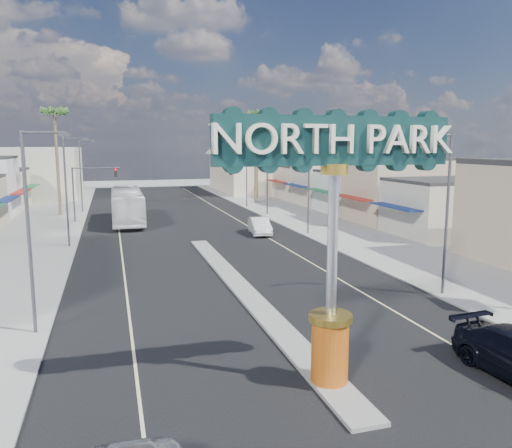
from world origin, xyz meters
TOP-DOWN VIEW (x-y plane):
  - ground at (0.00, 30.00)m, footprint 160.00×160.00m
  - road at (0.00, 30.00)m, footprint 20.00×120.00m
  - median_island at (0.00, 14.00)m, footprint 1.30×30.00m
  - sidewalk_left at (-14.00, 30.00)m, footprint 8.00×120.00m
  - sidewalk_right at (14.00, 30.00)m, footprint 8.00×120.00m
  - storefront_row_right at (24.00, 43.00)m, footprint 12.00×42.00m
  - backdrop_far_left at (-22.00, 75.00)m, footprint 20.00×20.00m
  - backdrop_far_right at (22.00, 75.00)m, footprint 20.00×20.00m
  - gateway_sign at (0.00, 1.98)m, footprint 8.20×1.50m
  - traffic_signal_left at (-9.18, 43.99)m, footprint 5.09×0.45m
  - traffic_signal_right at (9.18, 43.99)m, footprint 5.09×0.45m
  - streetlight_l_near at (-10.43, 10.00)m, footprint 2.03×0.22m
  - streetlight_l_mid at (-10.43, 30.00)m, footprint 2.03×0.22m
  - streetlight_l_far at (-10.43, 52.00)m, footprint 2.03×0.22m
  - streetlight_r_near at (10.43, 10.00)m, footprint 2.03×0.22m
  - streetlight_r_mid at (10.43, 30.00)m, footprint 2.03×0.22m
  - streetlight_r_far at (10.43, 52.00)m, footprint 2.03×0.22m
  - palm_left_far at (-13.00, 50.00)m, footprint 2.60×2.60m
  - palm_right_mid at (13.00, 56.00)m, footprint 2.60×2.60m
  - palm_right_far at (15.00, 62.00)m, footprint 2.60×2.60m
  - car_parked_right at (6.29, 31.51)m, footprint 2.24×4.96m
  - city_bus at (-5.48, 42.45)m, footprint 3.25×13.59m

SIDE VIEW (x-z plane):
  - ground at x=0.00m, z-range 0.00..0.00m
  - road at x=0.00m, z-range 0.00..0.01m
  - sidewalk_left at x=-14.00m, z-range 0.00..0.12m
  - sidewalk_right at x=14.00m, z-range 0.00..0.12m
  - median_island at x=0.00m, z-range 0.00..0.16m
  - car_parked_right at x=6.29m, z-range 0.00..1.58m
  - city_bus at x=-5.48m, z-range 0.00..3.78m
  - storefront_row_right at x=24.00m, z-range 0.00..6.00m
  - backdrop_far_left at x=-22.00m, z-range 0.00..8.00m
  - backdrop_far_right at x=22.00m, z-range 0.00..8.00m
  - traffic_signal_left at x=-9.18m, z-range 1.27..7.27m
  - traffic_signal_right at x=9.18m, z-range 1.27..7.27m
  - streetlight_l_near at x=-10.43m, z-range 0.57..9.57m
  - streetlight_l_mid at x=-10.43m, z-range 0.57..9.57m
  - streetlight_l_far at x=-10.43m, z-range 0.57..9.57m
  - streetlight_r_near at x=10.43m, z-range 0.57..9.57m
  - streetlight_r_mid at x=10.43m, z-range 0.57..9.57m
  - streetlight_r_far at x=10.43m, z-range 0.57..9.57m
  - gateway_sign at x=0.00m, z-range 1.35..10.50m
  - palm_right_mid at x=13.00m, z-range 4.55..16.65m
  - palm_left_far at x=-13.00m, z-range 4.95..18.05m
  - palm_right_far at x=15.00m, z-range 5.34..19.44m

